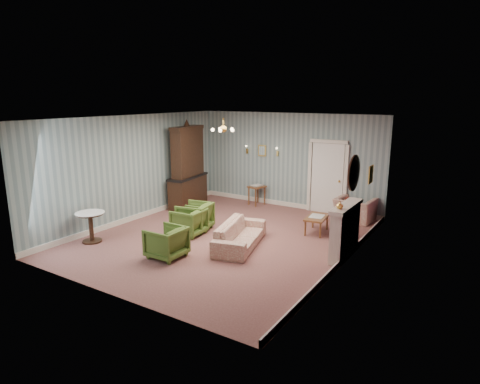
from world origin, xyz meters
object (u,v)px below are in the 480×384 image
Objects in this scene: olive_chair_c at (195,215)px; wingback_chair at (355,206)px; olive_chair_a at (166,241)px; olive_chair_b at (189,220)px; pedestal_table at (91,227)px; side_table_black at (346,226)px; sofa_chintz at (240,230)px; dresser at (187,164)px; coffee_table at (316,224)px; fireplace at (345,231)px.

olive_chair_c is 4.42m from wingback_chair.
olive_chair_b is at bearing -160.21° from olive_chair_a.
side_table_black is at bearing 34.66° from pedestal_table.
pedestal_table reaches higher than side_table_black.
dresser reaches higher than sofa_chintz.
sofa_chintz is at bearing 144.30° from olive_chair_a.
coffee_table is at bearing -11.89° from dresser.
olive_chair_b is 1.22× the size of side_table_black.
wingback_chair reaches higher than olive_chair_a.
dresser is (-4.93, -1.21, 0.89)m from wingback_chair.
fireplace is 1.65m from coffee_table.
pedestal_table is at bearing -145.34° from side_table_black.
olive_chair_a is 1.23× the size of side_table_black.
wingback_chair is at bearing 122.27° from olive_chair_c.
olive_chair_b is at bearing -58.43° from dresser.
side_table_black is at bearing 102.45° from olive_chair_c.
wingback_chair reaches higher than olive_chair_b.
side_table_black is at bearing -11.42° from dresser.
olive_chair_a is 1.02× the size of pedestal_table.
olive_chair_a is 3.88m from coffee_table.
olive_chair_b is 3.81m from fireplace.
olive_chair_c is (-0.10, 0.37, 0.03)m from olive_chair_b.
olive_chair_a reaches higher than pedestal_table.
side_table_black is at bearing 106.52° from fireplace.
side_table_black is (0.24, -1.52, -0.13)m from wingback_chair.
side_table_black is at bearing 114.77° from olive_chair_b.
fireplace reaches higher than olive_chair_a.
pedestal_table is (-1.62, -1.65, -0.00)m from olive_chair_b.
coffee_table is (2.11, 3.26, -0.16)m from olive_chair_a.
sofa_chintz is at bearing 27.53° from pedestal_table.
fireplace is 1.90× the size of pedestal_table.
dresser reaches higher than olive_chair_b.
olive_chair_c is at bearing 53.10° from pedestal_table.
olive_chair_b is 0.39m from olive_chair_c.
fireplace is at bearing -73.48° from side_table_black.
fireplace is at bearing 107.61° from wingback_chair.
olive_chair_c is 0.56× the size of fireplace.
sofa_chintz is 2.17m from coffee_table.
dresser is 3.61× the size of pedestal_table.
olive_chair_b is 2.93m from dresser.
olive_chair_a reaches higher than olive_chair_b.
sofa_chintz is 3.54m from pedestal_table.
olive_chair_c is at bearing -167.82° from olive_chair_b.
wingback_chair is at bearing 5.85° from dresser.
olive_chair_a is at bearing -122.93° from coffee_table.
dresser is at bearing 41.58° from sofa_chintz.
dresser reaches higher than side_table_black.
fireplace is at bearing 96.64° from olive_chair_b.
coffee_table is at bearing 179.26° from side_table_black.
side_table_black is 0.83× the size of pedestal_table.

